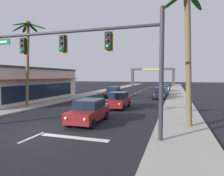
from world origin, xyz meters
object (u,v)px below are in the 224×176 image
at_px(sedan_lead_at_stop_bar, 89,111).
at_px(sedan_parked_nearest_kerb, 160,93).
at_px(sedan_third_in_queue, 118,100).
at_px(palm_right_nearest, 188,28).
at_px(sedan_parked_mid_kerb, 165,88).
at_px(town_gateway_arch, 152,74).
at_px(traffic_signal_mast, 90,50).
at_px(palm_left_second, 28,46).
at_px(sedan_oncoming_far, 114,92).
at_px(sedan_parked_far_kerb, 163,90).
at_px(storefront_strip_left, 22,84).

height_order(sedan_lead_at_stop_bar, sedan_parked_nearest_kerb, same).
xyz_separation_m(sedan_third_in_queue, palm_right_nearest, (6.26, -6.16, 5.48)).
bearing_deg(sedan_parked_mid_kerb, town_gateway_arch, 102.69).
xyz_separation_m(traffic_signal_mast, sedan_third_in_queue, (-1.11, 9.64, -3.91)).
xyz_separation_m(traffic_signal_mast, palm_left_second, (-10.56, 7.56, 1.77)).
relative_size(traffic_signal_mast, sedan_oncoming_far, 2.54).
distance_m(sedan_parked_nearest_kerb, palm_left_second, 18.87).
distance_m(sedan_parked_far_kerb, palm_left_second, 23.29).
distance_m(sedan_parked_mid_kerb, palm_right_nearest, 31.40).
relative_size(traffic_signal_mast, sedan_lead_at_stop_bar, 2.55).
height_order(palm_left_second, storefront_strip_left, palm_left_second).
height_order(sedan_parked_nearest_kerb, sedan_parked_far_kerb, same).
distance_m(traffic_signal_mast, palm_right_nearest, 6.41).
bearing_deg(sedan_parked_far_kerb, town_gateway_arch, 99.54).
relative_size(palm_left_second, storefront_strip_left, 0.54).
relative_size(sedan_third_in_queue, sedan_parked_nearest_kerb, 1.01).
distance_m(sedan_parked_mid_kerb, palm_left_second, 30.20).
bearing_deg(palm_left_second, sedan_third_in_queue, 12.41).
bearing_deg(sedan_third_in_queue, palm_left_second, -167.59).
xyz_separation_m(sedan_third_in_queue, palm_left_second, (-9.46, -2.08, 5.68)).
bearing_deg(sedan_oncoming_far, sedan_parked_mid_kerb, 63.27).
xyz_separation_m(sedan_parked_nearest_kerb, sedan_parked_far_kerb, (0.05, 5.95, 0.00)).
bearing_deg(palm_right_nearest, traffic_signal_mast, -145.97).
distance_m(sedan_parked_far_kerb, town_gateway_arch, 32.11).
bearing_deg(sedan_parked_nearest_kerb, palm_left_second, -135.81).
distance_m(sedan_oncoming_far, palm_right_nearest, 20.08).
distance_m(sedan_parked_far_kerb, palm_right_nearest, 23.40).
height_order(sedan_third_in_queue, sedan_oncoming_far, same).
bearing_deg(sedan_third_in_queue, sedan_parked_nearest_kerb, 71.75).
height_order(sedan_third_in_queue, town_gateway_arch, town_gateway_arch).
relative_size(sedan_oncoming_far, storefront_strip_left, 0.27).
xyz_separation_m(traffic_signal_mast, sedan_parked_mid_kerb, (2.34, 34.26, -3.91)).
bearing_deg(sedan_third_in_queue, palm_right_nearest, -44.57).
bearing_deg(sedan_lead_at_stop_bar, sedan_oncoming_far, 101.51).
xyz_separation_m(palm_right_nearest, storefront_strip_left, (-20.40, 8.29, -4.10)).
xyz_separation_m(sedan_third_in_queue, sedan_parked_nearest_kerb, (3.45, 10.47, 0.00)).
xyz_separation_m(sedan_parked_mid_kerb, palm_right_nearest, (2.81, -30.79, 5.48)).
distance_m(sedan_third_in_queue, storefront_strip_left, 14.37).
distance_m(traffic_signal_mast, sedan_lead_at_stop_bar, 4.97).
bearing_deg(storefront_strip_left, sedan_third_in_queue, -8.56).
distance_m(palm_right_nearest, town_gateway_arch, 54.75).
bearing_deg(sedan_lead_at_stop_bar, traffic_signal_mast, -64.42).
relative_size(palm_right_nearest, town_gateway_arch, 0.62).
height_order(traffic_signal_mast, sedan_oncoming_far, traffic_signal_mast).
relative_size(traffic_signal_mast, sedan_parked_mid_kerb, 2.58).
relative_size(sedan_third_in_queue, town_gateway_arch, 0.31).
bearing_deg(sedan_oncoming_far, sedan_parked_nearest_kerb, 0.77).
height_order(traffic_signal_mast, sedan_parked_mid_kerb, traffic_signal_mast).
height_order(traffic_signal_mast, sedan_parked_nearest_kerb, traffic_signal_mast).
height_order(sedan_oncoming_far, storefront_strip_left, storefront_strip_left).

